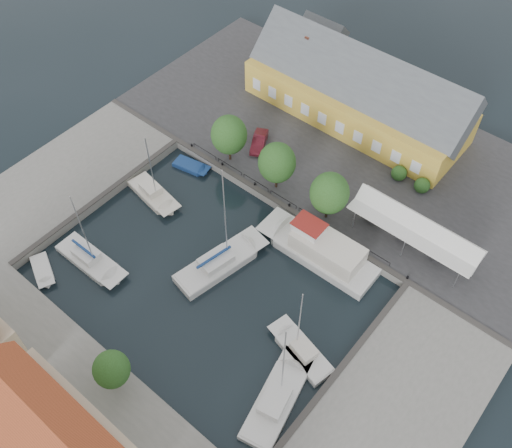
{
  "coord_description": "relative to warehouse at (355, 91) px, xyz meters",
  "views": [
    {
      "loc": [
        24.46,
        -23.44,
        49.28
      ],
      "look_at": [
        0.0,
        6.0,
        1.5
      ],
      "focal_mm": 40.0,
      "sensor_mm": 36.0,
      "label": 1
    }
  ],
  "objects": [
    {
      "name": "east_boat_c",
      "position": [
        16.14,
        -35.86,
        -4.17
      ],
      "size": [
        4.98,
        9.93,
        12.1
      ],
      "color": "silver",
      "rests_on": "ground"
    },
    {
      "name": "trawler",
      "position": [
        9.94,
        -20.51,
        -3.41
      ],
      "size": [
        13.76,
        4.28,
        5.0
      ],
      "color": "silver",
      "rests_on": "ground"
    },
    {
      "name": "south_bank",
      "position": [
        2.6,
        -49.36,
        -3.93
      ],
      "size": [
        56.0,
        14.0,
        1.0
      ],
      "primitive_type": "cube",
      "color": "slate",
      "rests_on": "ground"
    },
    {
      "name": "quay_edge_fittings",
      "position": [
        2.62,
        -23.61,
        -3.37
      ],
      "size": [
        56.0,
        24.72,
        0.4
      ],
      "color": "#383533",
      "rests_on": "north_quay"
    },
    {
      "name": "car_red",
      "position": [
        -5.19,
        -12.4,
        -2.72
      ],
      "size": [
        3.33,
        4.51,
        1.42
      ],
      "primitive_type": "imported",
      "rotation": [
        0.0,
        0.0,
        0.48
      ],
      "color": "#55131E",
      "rests_on": "north_quay"
    },
    {
      "name": "center_sailboat",
      "position": [
        2.51,
        -28.19,
        -4.07
      ],
      "size": [
        5.09,
        10.89,
        14.26
      ],
      "color": "silver",
      "rests_on": "ground"
    },
    {
      "name": "west_quay",
      "position": [
        -19.4,
        -30.36,
        -3.93
      ],
      "size": [
        12.0,
        24.0,
        1.0
      ],
      "primitive_type": "cube",
      "color": "slate",
      "rests_on": "ground"
    },
    {
      "name": "townhouses",
      "position": [
        4.52,
        -51.6,
        1.4
      ],
      "size": [
        36.3,
        8.5,
        12.0
      ],
      "color": "beige",
      "rests_on": "south_bank"
    },
    {
      "name": "launch_sw",
      "position": [
        -11.11,
        -40.46,
        -4.34
      ],
      "size": [
        4.77,
        3.36,
        0.98
      ],
      "color": "silver",
      "rests_on": "ground"
    },
    {
      "name": "east_quay",
      "position": [
        24.6,
        -30.36,
        -3.93
      ],
      "size": [
        12.0,
        24.0,
        1.0
      ],
      "primitive_type": "cube",
      "color": "slate",
      "rests_on": "ground"
    },
    {
      "name": "north_quay",
      "position": [
        2.6,
        -5.36,
        -3.93
      ],
      "size": [
        56.0,
        26.0,
        1.0
      ],
      "primitive_type": "cube",
      "color": "#2D2D30",
      "rests_on": "ground"
    },
    {
      "name": "launch_nw",
      "position": [
        -9.76,
        -19.72,
        -4.34
      ],
      "size": [
        4.77,
        2.62,
        0.88
      ],
      "color": "navy",
      "rests_on": "ground"
    },
    {
      "name": "ground",
      "position": [
        2.6,
        -28.36,
        -4.43
      ],
      "size": [
        140.0,
        140.0,
        0.0
      ],
      "primitive_type": "plane",
      "color": "black",
      "rests_on": "ground"
    },
    {
      "name": "tent_canopy",
      "position": [
        16.6,
        -13.86,
        -0.74
      ],
      "size": [
        14.0,
        4.0,
        2.83
      ],
      "color": "silver",
      "rests_on": "north_quay"
    },
    {
      "name": "west_boat_b",
      "position": [
        -9.84,
        -25.85,
        -4.17
      ],
      "size": [
        7.63,
        3.6,
        10.21
      ],
      "color": "silver",
      "rests_on": "ground"
    },
    {
      "name": "quay_trees",
      "position": [
        0.6,
        -16.36,
        0.45
      ],
      "size": [
        18.2,
        4.2,
        6.3
      ],
      "color": "black",
      "rests_on": "north_quay"
    },
    {
      "name": "west_boat_d",
      "position": [
        -8.22,
        -36.5,
        -4.16
      ],
      "size": [
        8.86,
        2.78,
        11.7
      ],
      "color": "silver",
      "rests_on": "ground"
    },
    {
      "name": "warehouse",
      "position": [
        0.0,
        0.0,
        0.0
      ],
      "size": [
        28.56,
        14.0,
        9.55
      ],
      "color": "gold",
      "rests_on": "north_quay"
    },
    {
      "name": "east_boat_b",
      "position": [
        15.04,
        -30.67,
        -4.17
      ],
      "size": [
        7.55,
        4.02,
        10.09
      ],
      "color": "silver",
      "rests_on": "ground"
    }
  ]
}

